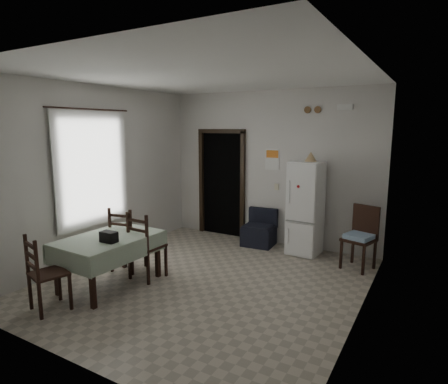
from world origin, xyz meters
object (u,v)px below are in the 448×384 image
fridge (306,208)px  dining_chair_far_left (128,238)px  dining_chair_far_right (147,245)px  navy_seat (259,228)px  corner_chair (359,238)px  dining_chair_near_head (49,272)px  dining_table (110,261)px

fridge → dining_chair_far_left: size_ratio=1.62×
dining_chair_far_left → dining_chair_far_right: 0.50m
navy_seat → dining_chair_far_right: size_ratio=0.67×
corner_chair → dining_chair_near_head: (-3.01, -3.30, -0.02)m
dining_chair_far_right → dining_table: bearing=63.4°
navy_seat → dining_chair_far_left: bearing=-125.0°
navy_seat → dining_chair_far_right: 2.38m
dining_chair_far_right → dining_chair_near_head: (-0.37, -1.36, -0.03)m
corner_chair → dining_chair_far_left: dining_chair_far_left is taller
corner_chair → dining_chair_near_head: size_ratio=1.05×
dining_chair_near_head → dining_chair_far_right: bearing=-89.5°
navy_seat → dining_table: (-1.04, -2.72, 0.01)m
fridge → dining_table: (-1.94, -2.72, -0.46)m
dining_chair_far_left → dining_table: bearing=100.7°
fridge → navy_seat: bearing=-177.4°
dining_table → dining_chair_far_left: 0.64m
dining_chair_far_right → fridge: bearing=-123.3°
dining_table → dining_chair_near_head: bearing=-94.5°
navy_seat → corner_chair: corner_chair is taller
dining_table → dining_chair_far_left: dining_chair_far_left is taller
fridge → dining_chair_far_right: bearing=-123.9°
corner_chair → dining_table: corner_chair is taller
navy_seat → dining_table: 2.92m
navy_seat → dining_chair_far_right: bearing=-113.4°
navy_seat → dining_chair_far_right: (-0.77, -2.25, 0.17)m
dining_chair_far_left → dining_chair_near_head: size_ratio=1.06×
navy_seat → corner_chair: (1.87, -0.31, 0.16)m
navy_seat → dining_chair_near_head: size_ratio=0.71×
dining_table → dining_chair_far_right: (0.27, 0.48, 0.15)m
corner_chair → dining_chair_far_right: (-2.64, -1.94, 0.01)m
navy_seat → dining_chair_far_left: (-1.26, -2.14, 0.16)m
fridge → dining_chair_near_head: 4.15m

